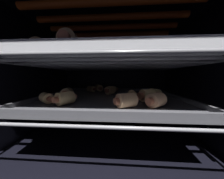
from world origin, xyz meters
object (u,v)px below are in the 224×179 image
pig_in_blanket_lower_10 (65,98)px  pig_in_blanket_upper_5 (158,51)px  oven_rack_upper (111,66)px  pig_in_blanket_upper_1 (153,59)px  pig_in_blanket_upper_2 (38,46)px  pig_in_blanket_lower_7 (132,94)px  pig_in_blanket_lower_5 (110,90)px  pig_in_blanket_lower_1 (111,89)px  pig_in_blanket_lower_11 (154,94)px  pig_in_blanket_lower_6 (47,98)px  pig_in_blanket_lower_9 (99,88)px  baking_tray_upper (111,63)px  pig_in_blanket_lower_8 (126,100)px  pig_in_blanket_lower_3 (91,89)px  pig_in_blanket_upper_0 (55,56)px  oven_rack_lower (111,100)px  pig_in_blanket_lower_4 (67,93)px  heating_element (111,23)px  pig_in_blanket_lower_0 (147,95)px  pig_in_blanket_upper_3 (145,57)px  pig_in_blanket_lower_2 (156,100)px  pig_in_blanket_upper_4 (69,41)px  baking_tray_lower (111,98)px

pig_in_blanket_lower_10 → pig_in_blanket_upper_5: pig_in_blanket_upper_5 is taller
oven_rack_upper → pig_in_blanket_upper_1: size_ratio=9.74×
oven_rack_upper → pig_in_blanket_upper_2: 19.73cm
pig_in_blanket_lower_7 → pig_in_blanket_lower_5: bearing=135.0°
pig_in_blanket_lower_1 → pig_in_blanket_lower_11: bearing=-47.0°
pig_in_blanket_lower_6 → pig_in_blanket_lower_10: bearing=-10.7°
pig_in_blanket_lower_9 → pig_in_blanket_upper_2: 31.28cm
pig_in_blanket_lower_6 → baking_tray_upper: 20.98cm
pig_in_blanket_lower_8 → baking_tray_upper: size_ratio=0.14×
pig_in_blanket_lower_10 → pig_in_blanket_lower_3: bearing=88.5°
pig_in_blanket_lower_5 → pig_in_blanket_upper_0: size_ratio=0.90×
pig_in_blanket_lower_11 → pig_in_blanket_upper_2: 31.64cm
pig_in_blanket_lower_3 → pig_in_blanket_lower_8: pig_in_blanket_lower_8 is taller
pig_in_blanket_lower_10 → oven_rack_lower: bearing=45.0°
pig_in_blanket_lower_4 → pig_in_blanket_upper_1: bearing=16.5°
heating_element → oven_rack_lower: 24.46cm
oven_rack_upper → pig_in_blanket_upper_5: pig_in_blanket_upper_5 is taller
oven_rack_lower → pig_in_blanket_lower_1: bearing=93.8°
pig_in_blanket_upper_0 → pig_in_blanket_lower_5: bearing=27.5°
pig_in_blanket_lower_1 → pig_in_blanket_upper_2: size_ratio=1.11×
pig_in_blanket_lower_8 → pig_in_blanket_upper_1: pig_in_blanket_upper_1 is taller
oven_rack_lower → pig_in_blanket_lower_0: 12.27cm
pig_in_blanket_lower_3 → pig_in_blanket_upper_3: pig_in_blanket_upper_3 is taller
pig_in_blanket_lower_3 → pig_in_blanket_lower_11: 27.48cm
pig_in_blanket_lower_10 → pig_in_blanket_upper_2: 12.57cm
heating_element → pig_in_blanket_upper_2: 22.03cm
oven_rack_lower → pig_in_blanket_lower_11: 13.75cm
pig_in_blanket_lower_6 → pig_in_blanket_lower_11: size_ratio=1.04×
oven_rack_lower → pig_in_blanket_lower_4: (-14.05, -1.89, 2.67)cm
pig_in_blanket_lower_4 → pig_in_blanket_lower_11: 27.23cm
pig_in_blanket_lower_1 → pig_in_blanket_upper_2: bearing=-118.6°
pig_in_blanket_lower_5 → pig_in_blanket_upper_1: bearing=3.9°
pig_in_blanket_lower_0 → pig_in_blanket_lower_3: size_ratio=1.18×
oven_rack_upper → pig_in_blanket_upper_3: (11.30, 2.29, 3.02)cm
pig_in_blanket_upper_3 → pig_in_blanket_upper_5: (1.61, -7.67, 0.14)cm
pig_in_blanket_lower_2 → pig_in_blanket_lower_10: same height
pig_in_blanket_lower_4 → pig_in_blanket_upper_2: pig_in_blanket_upper_2 is taller
pig_in_blanket_lower_3 → oven_rack_upper: bearing=-51.0°
pig_in_blanket_lower_8 → pig_in_blanket_lower_9: bearing=112.7°
oven_rack_lower → baking_tray_upper: baking_tray_upper is taller
pig_in_blanket_upper_1 → pig_in_blanket_upper_4: (-21.84, -22.24, 0.23)cm
pig_in_blanket_lower_0 → pig_in_blanket_lower_5: size_ratio=1.18×
pig_in_blanket_lower_7 → pig_in_blanket_upper_3: bearing=42.7°
pig_in_blanket_upper_4 → pig_in_blanket_upper_5: (19.45, 10.06, -0.01)cm
baking_tray_lower → pig_in_blanket_upper_4: size_ratio=7.69×
pig_in_blanket_upper_4 → pig_in_blanket_lower_3: bearing=96.8°
pig_in_blanket_lower_1 → pig_in_blanket_lower_7: size_ratio=1.00×
pig_in_blanket_lower_11 → pig_in_blanket_upper_3: pig_in_blanket_upper_3 is taller
oven_rack_lower → pig_in_blanket_upper_0: bearing=-170.9°
pig_in_blanket_lower_0 → baking_tray_lower: bearing=150.0°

